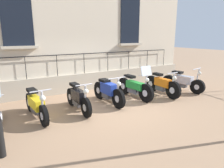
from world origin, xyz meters
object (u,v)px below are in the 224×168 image
Objects in this scene: motorcycle_black at (78,99)px; motorcycle_green at (135,87)px; motorcycle_yellow at (36,105)px; motorcycle_blue at (108,91)px; motorcycle_orange at (162,85)px; motorcycle_silver at (183,82)px.

motorcycle_black is 2.48m from motorcycle_green.
motorcycle_black reaches higher than motorcycle_yellow.
motorcycle_yellow is 2.56m from motorcycle_blue.
motorcycle_yellow is 1.00× the size of motorcycle_green.
motorcycle_blue is (-0.17, 1.25, 0.02)m from motorcycle_black.
motorcycle_blue is at bearing -89.27° from motorcycle_green.
motorcycle_green is 1.25m from motorcycle_orange.
motorcycle_green is (-0.19, 2.47, 0.02)m from motorcycle_black.
motorcycle_blue is (-0.08, 2.56, 0.05)m from motorcycle_yellow.
motorcycle_blue is 3.75m from motorcycle_silver.
motorcycle_yellow is 6.30m from motorcycle_silver.
motorcycle_black is at bearing -85.67° from motorcycle_green.
motorcycle_green is at bearing -95.50° from motorcycle_silver.
motorcycle_green is at bearing 90.73° from motorcycle_blue.
motorcycle_blue is at bearing -95.79° from motorcycle_orange.
motorcycle_green is at bearing -102.17° from motorcycle_orange.
motorcycle_green is (-0.02, 1.22, -0.01)m from motorcycle_blue.
motorcycle_silver is at bearing 90.87° from motorcycle_orange.
motorcycle_silver is (0.23, 3.74, -0.04)m from motorcycle_blue.
motorcycle_silver reaches higher than motorcycle_orange.
motorcycle_silver reaches higher than motorcycle_yellow.
motorcycle_yellow is at bearing -91.95° from motorcycle_orange.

